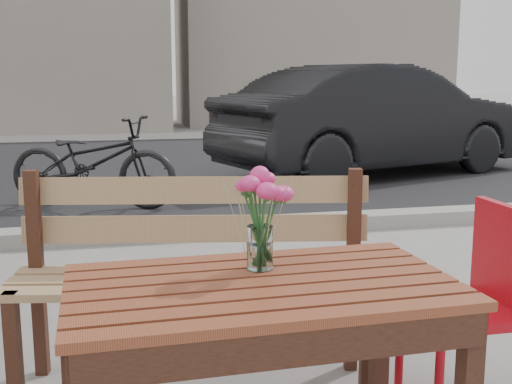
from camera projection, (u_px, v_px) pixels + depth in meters
street at (152, 189)px, 6.93m from camera, size 30.00×8.12×0.12m
main_table at (262, 319)px, 1.82m from camera, size 1.10×0.65×0.67m
main_bench at (195, 254)px, 2.56m from camera, size 1.48×0.69×0.89m
red_chair at (478, 294)px, 2.35m from camera, size 0.39×0.39×0.77m
main_vase at (260, 206)px, 1.88m from camera, size 0.17×0.17×0.31m
parked_car at (376, 120)px, 8.13m from camera, size 4.43×2.66×1.38m
bicycle at (93, 162)px, 6.09m from camera, size 1.75×1.20×0.87m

